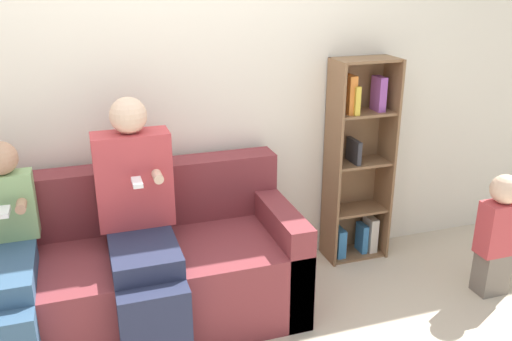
# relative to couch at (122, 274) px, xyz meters

# --- Properties ---
(back_wall) EXTENTS (10.00, 0.06, 2.55)m
(back_wall) POSITION_rel_couch_xyz_m (0.39, 0.44, 0.97)
(back_wall) COLOR silver
(back_wall) RESTS_ON ground_plane
(couch) EXTENTS (2.00, 0.81, 0.86)m
(couch) POSITION_rel_couch_xyz_m (0.00, 0.00, 0.00)
(couch) COLOR maroon
(couch) RESTS_ON ground_plane
(adult_seated) EXTENTS (0.41, 0.72, 1.31)m
(adult_seated) POSITION_rel_couch_xyz_m (0.11, -0.12, 0.37)
(adult_seated) COLOR #232842
(adult_seated) RESTS_ON ground_plane
(child_seated) EXTENTS (0.27, 0.74, 1.12)m
(child_seated) POSITION_rel_couch_xyz_m (-0.54, -0.17, 0.26)
(child_seated) COLOR #335170
(child_seated) RESTS_ON ground_plane
(toddler_standing) EXTENTS (0.23, 0.18, 0.79)m
(toddler_standing) POSITION_rel_couch_xyz_m (2.23, -0.42, 0.11)
(toddler_standing) COLOR #70665B
(toddler_standing) RESTS_ON ground_plane
(bookshelf) EXTENTS (0.42, 0.25, 1.40)m
(bookshelf) POSITION_rel_couch_xyz_m (1.63, 0.31, 0.38)
(bookshelf) COLOR brown
(bookshelf) RESTS_ON ground_plane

